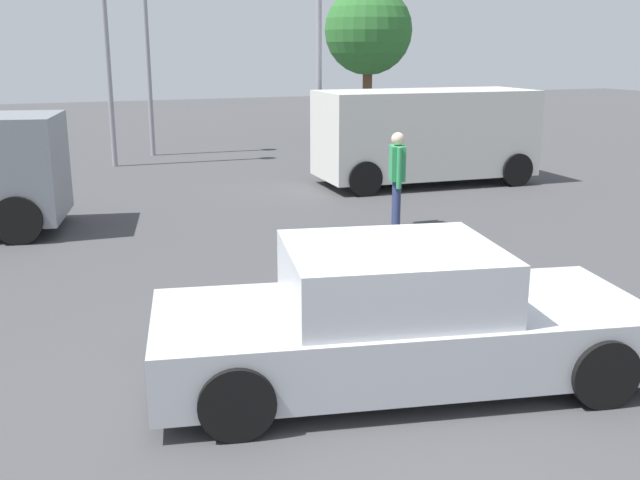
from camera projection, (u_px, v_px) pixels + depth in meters
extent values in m
plane|color=#424244|center=(384.00, 391.00, 6.86)|extent=(80.00, 80.00, 0.00)
cube|color=#B7BABF|center=(400.00, 334.00, 7.01)|extent=(4.90, 2.73, 0.59)
cube|color=#B7BABF|center=(392.00, 276.00, 6.84)|extent=(2.25, 2.01, 0.58)
cube|color=slate|center=(485.00, 271.00, 7.00)|extent=(0.38, 1.49, 0.49)
cube|color=slate|center=(294.00, 282.00, 6.68)|extent=(0.38, 1.49, 0.49)
cylinder|color=black|center=(520.00, 308.00, 8.11)|extent=(0.67, 0.35, 0.64)
cylinder|color=black|center=(602.00, 372.00, 6.51)|extent=(0.67, 0.35, 0.64)
cylinder|color=black|center=(226.00, 327.00, 7.57)|extent=(0.67, 0.35, 0.64)
cylinder|color=black|center=(237.00, 401.00, 5.97)|extent=(0.67, 0.35, 0.64)
cube|color=silver|center=(425.00, 133.00, 16.99)|extent=(5.08, 2.31, 1.93)
cube|color=slate|center=(326.00, 117.00, 16.14)|extent=(0.17, 1.67, 0.77)
cylinder|color=black|center=(364.00, 178.00, 15.77)|extent=(0.78, 0.30, 0.76)
cylinder|color=black|center=(335.00, 166.00, 17.48)|extent=(0.78, 0.30, 0.76)
cylinder|color=black|center=(516.00, 169.00, 16.92)|extent=(0.78, 0.30, 0.76)
cylinder|color=black|center=(474.00, 158.00, 18.63)|extent=(0.78, 0.30, 0.76)
cylinder|color=black|center=(18.00, 220.00, 11.91)|extent=(0.84, 0.42, 0.80)
cylinder|color=black|center=(39.00, 198.00, 13.60)|extent=(0.84, 0.42, 0.80)
cylinder|color=navy|center=(397.00, 205.00, 12.89)|extent=(0.13, 0.13, 0.85)
cylinder|color=navy|center=(396.00, 203.00, 13.06)|extent=(0.13, 0.13, 0.85)
cube|color=#339959|center=(397.00, 163.00, 12.79)|extent=(0.36, 0.46, 0.60)
cylinder|color=#339959|center=(399.00, 168.00, 12.57)|extent=(0.09, 0.09, 0.71)
cylinder|color=#339959|center=(395.00, 164.00, 13.04)|extent=(0.09, 0.09, 0.71)
sphere|color=beige|center=(398.00, 139.00, 12.69)|extent=(0.23, 0.23, 0.23)
cylinder|color=gray|center=(319.00, 32.00, 17.42)|extent=(0.14, 0.14, 6.89)
cylinder|color=gray|center=(148.00, 55.00, 21.08)|extent=(0.14, 0.14, 5.77)
cylinder|color=gray|center=(106.00, 33.00, 18.93)|extent=(0.14, 0.14, 6.94)
cylinder|color=brown|center=(367.00, 102.00, 25.32)|extent=(0.33, 0.33, 2.55)
sphere|color=#2D6B2D|center=(368.00, 30.00, 24.72)|extent=(2.95, 2.95, 2.95)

